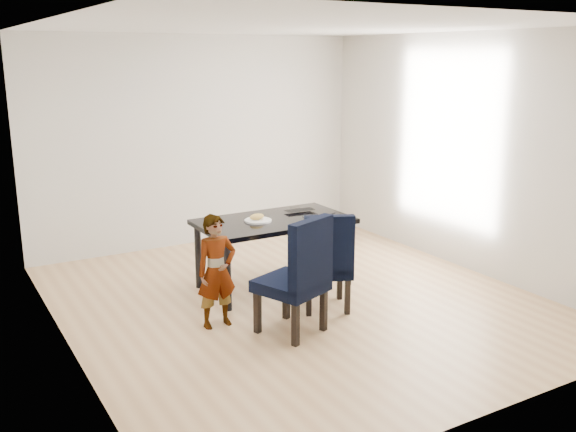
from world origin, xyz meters
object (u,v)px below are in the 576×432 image
child (217,271)px  laptop (298,210)px  dining_table (274,253)px  chair_left (291,275)px  plate (258,221)px  chair_right (325,260)px

child → laptop: bearing=30.3°
dining_table → chair_left: size_ratio=1.47×
plate → laptop: laptop is taller
chair_left → plate: (0.26, 1.11, 0.21)m
dining_table → child: (-0.96, -0.65, 0.15)m
chair_right → laptop: size_ratio=3.00×
dining_table → chair_right: chair_right is taller
chair_left → laptop: chair_left is taller
chair_right → laptop: chair_right is taller
chair_left → child: size_ratio=1.03×
chair_left → laptop: 1.56m
dining_table → chair_left: 1.20m
dining_table → chair_right: (0.14, -0.78, 0.12)m
chair_right → child: 1.11m
chair_right → plate: bearing=136.5°
dining_table → laptop: (0.41, 0.19, 0.39)m
dining_table → child: size_ratio=1.51×
chair_left → laptop: bearing=35.7°
dining_table → plate: 0.43m
chair_right → plate: size_ratio=3.45×
dining_table → chair_left: (-0.44, -1.11, 0.17)m
plate → laptop: 0.62m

